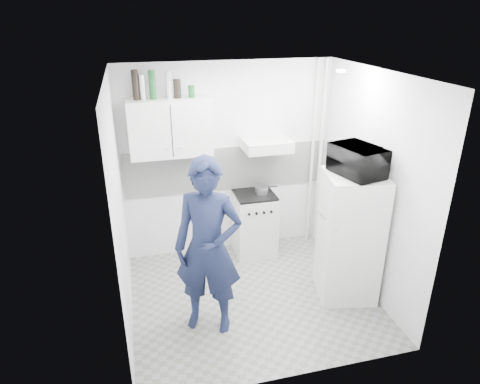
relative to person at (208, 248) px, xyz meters
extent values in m
plane|color=gray|center=(0.57, 0.34, -0.95)|extent=(2.80, 2.80, 0.00)
plane|color=white|center=(0.57, 0.34, 1.65)|extent=(2.80, 2.80, 0.00)
plane|color=white|center=(0.57, 1.59, 0.35)|extent=(2.80, 0.00, 2.80)
plane|color=white|center=(-0.83, 0.34, 0.35)|extent=(0.00, 2.60, 2.60)
plane|color=white|center=(1.97, 0.34, 0.35)|extent=(0.00, 2.60, 2.60)
imported|color=#171D3B|center=(0.00, 0.00, 0.00)|extent=(0.82, 0.69, 1.91)
cube|color=silver|center=(0.87, 1.34, -0.52)|extent=(0.54, 0.54, 0.87)
cube|color=white|center=(1.67, 0.17, -0.19)|extent=(0.75, 0.75, 1.53)
cube|color=black|center=(0.87, 1.34, -0.07)|extent=(0.52, 0.52, 0.03)
cylinder|color=silver|center=(0.97, 1.32, 0.00)|extent=(0.18, 0.18, 0.10)
imported|color=black|center=(1.67, 0.17, 0.73)|extent=(0.65, 0.52, 0.32)
cylinder|color=black|center=(-0.54, 1.42, 1.42)|extent=(0.08, 0.08, 0.34)
cylinder|color=silver|center=(-0.47, 1.42, 1.39)|extent=(0.07, 0.07, 0.29)
cylinder|color=#144C1E|center=(-0.35, 1.42, 1.41)|extent=(0.08, 0.08, 0.33)
cylinder|color=#B2B7BC|center=(-0.16, 1.42, 1.41)|extent=(0.07, 0.07, 0.32)
cylinder|color=black|center=(-0.07, 1.42, 1.36)|extent=(0.09, 0.09, 0.22)
cylinder|color=#144C1E|center=(0.10, 1.42, 1.32)|extent=(0.08, 0.08, 0.14)
cube|color=white|center=(-0.18, 1.42, 0.90)|extent=(1.00, 0.35, 0.70)
cube|color=silver|center=(1.02, 1.34, 0.62)|extent=(0.60, 0.50, 0.14)
cube|color=white|center=(0.57, 1.58, 0.25)|extent=(2.74, 0.03, 0.60)
cylinder|color=silver|center=(1.87, 1.51, 0.35)|extent=(0.05, 0.05, 2.60)
cylinder|color=silver|center=(1.75, 1.51, 0.35)|extent=(0.04, 0.04, 2.60)
cylinder|color=white|center=(1.57, 0.54, 1.62)|extent=(0.10, 0.10, 0.02)
camera|label=1|loc=(-0.61, -3.70, 2.22)|focal=32.00mm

